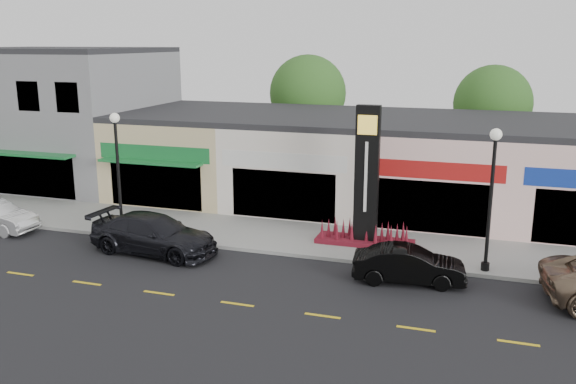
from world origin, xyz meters
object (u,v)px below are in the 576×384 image
lamp_east_near (492,186)px  lamp_west_near (118,161)px  pylon_sign (366,196)px  car_black_conv (409,265)px  car_dark_sedan (154,234)px

lamp_east_near → lamp_west_near: bearing=180.0°
pylon_sign → car_black_conv: pylon_sign is taller
lamp_west_near → car_black_conv: size_ratio=1.33×
car_dark_sedan → car_black_conv: size_ratio=1.37×
lamp_west_near → lamp_east_near: (16.00, 0.00, 0.00)m
lamp_east_near → car_black_conv: (-2.70, -1.75, -2.80)m
lamp_west_near → pylon_sign: bearing=8.8°
lamp_west_near → lamp_east_near: same height
lamp_east_near → pylon_sign: pylon_sign is taller
lamp_west_near → car_dark_sedan: lamp_west_near is taller
lamp_west_near → pylon_sign: (11.00, 1.70, -1.20)m
lamp_east_near → car_dark_sedan: 13.69m
pylon_sign → car_dark_sedan: size_ratio=1.07×
lamp_west_near → lamp_east_near: bearing=0.0°
lamp_east_near → car_black_conv: bearing=-147.0°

